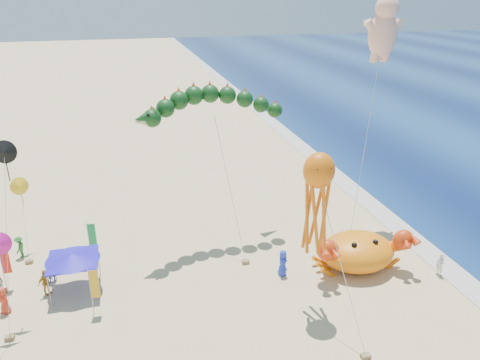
# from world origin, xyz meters

# --- Properties ---
(ground) EXTENTS (320.00, 320.00, 0.00)m
(ground) POSITION_xyz_m (0.00, 0.00, 0.00)
(ground) COLOR #D1B784
(ground) RESTS_ON ground
(foam_strip) EXTENTS (320.00, 320.00, 0.00)m
(foam_strip) POSITION_xyz_m (12.00, 0.00, 0.01)
(foam_strip) COLOR silver
(foam_strip) RESTS_ON ground
(crab_inflatable) EXTENTS (7.03, 4.35, 3.08)m
(crab_inflatable) POSITION_xyz_m (5.85, -0.48, 1.36)
(crab_inflatable) COLOR orange
(crab_inflatable) RESTS_ON ground
(dragon_kite) EXTENTS (11.51, 7.31, 11.48)m
(dragon_kite) POSITION_xyz_m (-2.88, 6.53, 10.22)
(dragon_kite) COLOR #0E3511
(dragon_kite) RESTS_ON ground
(cherub_kite) EXTENTS (4.16, 4.30, 17.88)m
(cherub_kite) POSITION_xyz_m (10.40, 7.05, 15.53)
(cherub_kite) COLOR #FFB59B
(cherub_kite) RESTS_ON ground
(octopus_kite) EXTENTS (2.18, 6.22, 9.93)m
(octopus_kite) POSITION_xyz_m (1.16, -3.32, 7.36)
(octopus_kite) COLOR orange
(octopus_kite) RESTS_ON ground
(canopy_blue) EXTENTS (3.40, 3.40, 2.71)m
(canopy_blue) POSITION_xyz_m (-13.06, 1.79, 2.44)
(canopy_blue) COLOR gray
(canopy_blue) RESTS_ON ground
(feather_flags) EXTENTS (6.55, 6.08, 3.20)m
(feather_flags) POSITION_xyz_m (-14.69, 1.54, 2.01)
(feather_flags) COLOR gray
(feather_flags) RESTS_ON ground
(beachgoers) EXTENTS (29.33, 10.63, 1.89)m
(beachgoers) POSITION_xyz_m (-11.58, 2.10, 0.89)
(beachgoers) COLOR silver
(beachgoers) RESTS_ON ground
(small_kites) EXTENTS (4.46, 12.95, 10.63)m
(small_kites) POSITION_xyz_m (-16.75, 2.98, 6.33)
(small_kites) COLOR #CD168D
(small_kites) RESTS_ON ground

